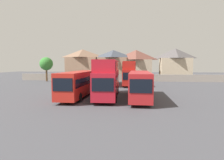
% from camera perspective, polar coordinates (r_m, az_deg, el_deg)
% --- Properties ---
extents(ground, '(140.00, 140.00, 0.00)m').
position_cam_1_polar(ground, '(42.83, 2.52, -1.19)').
color(ground, '#424247').
extents(depot_boundary_wall, '(56.00, 0.50, 1.80)m').
position_cam_1_polar(depot_boundary_wall, '(50.31, 3.24, 0.69)').
color(depot_boundary_wall, gray).
rests_on(depot_boundary_wall, ground).
extents(bus_1, '(2.54, 11.84, 3.38)m').
position_cam_1_polar(bus_1, '(26.03, -9.65, -0.70)').
color(bus_1, red).
rests_on(bus_1, ground).
extents(bus_2, '(3.23, 11.13, 4.85)m').
position_cam_1_polar(bus_2, '(25.14, -1.33, 1.00)').
color(bus_2, red).
rests_on(bus_2, ground).
extents(bus_3, '(2.59, 11.39, 3.38)m').
position_cam_1_polar(bus_3, '(24.40, 8.16, -1.03)').
color(bus_3, '#B11F22').
rests_on(bus_3, ground).
extents(bus_4, '(3.24, 11.65, 3.36)m').
position_cam_1_polar(bus_4, '(41.03, -1.74, 1.25)').
color(bus_4, '#B0261E').
rests_on(bus_4, ground).
extents(bus_5, '(2.66, 10.21, 4.95)m').
position_cam_1_polar(bus_5, '(40.22, 5.18, 2.40)').
color(bus_5, red).
rests_on(bus_5, ground).
extents(house_terrace_left, '(9.85, 6.45, 9.01)m').
position_cam_1_polar(house_terrace_left, '(60.75, -8.68, 4.80)').
color(house_terrace_left, '#9E7A60').
rests_on(house_terrace_left, ground).
extents(house_terrace_centre, '(8.82, 8.10, 8.69)m').
position_cam_1_polar(house_terrace_centre, '(58.50, 0.40, 4.70)').
color(house_terrace_centre, '#9E7A60').
rests_on(house_terrace_centre, ground).
extents(house_terrace_right, '(9.45, 7.85, 8.70)m').
position_cam_1_polar(house_terrace_right, '(58.76, 7.09, 4.68)').
color(house_terrace_right, tan).
rests_on(house_terrace_right, ground).
extents(house_terrace_far_right, '(8.73, 6.30, 8.92)m').
position_cam_1_polar(house_terrace_far_right, '(58.49, 18.16, 4.60)').
color(house_terrace_far_right, '#C6B293').
rests_on(house_terrace_far_right, ground).
extents(tree_left_of_lot, '(3.35, 3.35, 6.20)m').
position_cam_1_polar(tree_left_of_lot, '(52.39, -18.86, 4.52)').
color(tree_left_of_lot, brown).
rests_on(tree_left_of_lot, ground).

